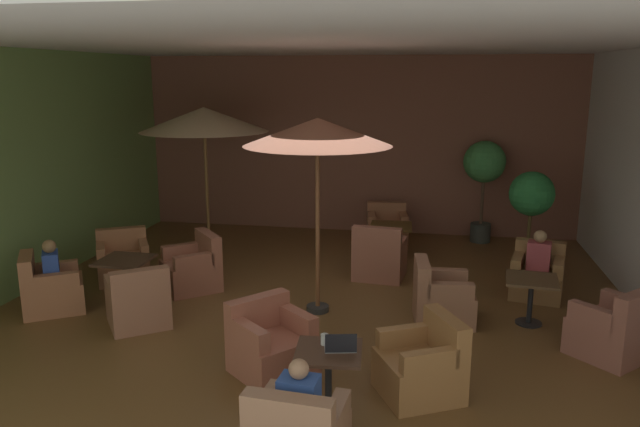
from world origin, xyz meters
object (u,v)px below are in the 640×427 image
armchair_front_right_north (441,299)px  armchair_mid_center_east (379,259)px  cafe_table_front_right (531,289)px  cafe_table_front_left (328,367)px  patio_umbrella_center_beige (318,133)px  cafe_table_rear_right (125,267)px  patron_by_window (51,263)px  patron_with_friend (299,398)px  open_laptop (341,346)px  armchair_rear_right_north (138,302)px  cafe_table_mid_center (391,233)px  patio_umbrella_tall_red (204,120)px  potted_tree_mid_left (531,199)px  armchair_front_right_south (537,276)px  potted_tree_left_corner (484,169)px  armchair_rear_right_west (50,290)px  armchair_front_left_north (271,346)px  armchair_front_left_south (422,367)px  armchair_front_right_east (615,331)px  armchair_rear_right_south (123,262)px  iced_drink_cup (325,339)px

armchair_front_right_north → armchair_mid_center_east: bearing=120.5°
cafe_table_front_right → armchair_mid_center_east: (-2.16, 1.54, -0.17)m
cafe_table_front_left → patio_umbrella_center_beige: bearing=103.1°
armchair_front_right_north → cafe_table_rear_right: (-4.58, -0.06, 0.20)m
patron_by_window → patron_with_friend: size_ratio=1.01×
armchair_front_right_north → open_laptop: bearing=-111.8°
armchair_rear_right_north → patron_with_friend: (2.78, -2.61, 0.35)m
cafe_table_mid_center → cafe_table_rear_right: size_ratio=1.05×
patio_umbrella_tall_red → potted_tree_mid_left: bearing=1.5°
armchair_front_right_south → armchair_mid_center_east: bearing=171.1°
patio_umbrella_tall_red → potted_tree_left_corner: patio_umbrella_tall_red is taller
patio_umbrella_center_beige → potted_tree_left_corner: size_ratio=1.34×
patio_umbrella_center_beige → potted_tree_mid_left: size_ratio=1.62×
cafe_table_front_left → potted_tree_left_corner: bearing=74.1°
cafe_table_front_right → armchair_rear_right_west: 6.68m
armchair_front_left_north → open_laptop: size_ratio=3.12×
cafe_table_mid_center → armchair_mid_center_east: size_ratio=0.83×
cafe_table_front_right → patron_by_window: bearing=-173.7°
armchair_mid_center_east → patio_umbrella_center_beige: patio_umbrella_center_beige is taller
armchair_front_left_south → patio_umbrella_tall_red: 6.54m
cafe_table_mid_center → potted_tree_left_corner: potted_tree_left_corner is taller
armchair_front_left_north → armchair_mid_center_east: bearing=75.5°
armchair_front_left_south → patio_umbrella_tall_red: size_ratio=0.38×
cafe_table_rear_right → cafe_table_mid_center: bearing=36.9°
cafe_table_rear_right → armchair_front_right_east: bearing=-5.7°
cafe_table_front_left → armchair_front_right_south: size_ratio=0.78×
armchair_front_right_east → cafe_table_rear_right: 6.64m
potted_tree_mid_left → patron_with_friend: (-2.70, -6.24, -0.53)m
armchair_mid_center_east → armchair_front_right_east: bearing=-38.5°
cafe_table_front_right → patron_with_friend: bearing=-123.3°
cafe_table_front_right → cafe_table_mid_center: same height
patron_with_friend → armchair_rear_right_west: bearing=146.0°
armchair_rear_right_north → open_laptop: 3.40m
armchair_front_right_east → armchair_front_right_south: armchair_front_right_east is taller
armchair_rear_right_south → armchair_front_right_south: bearing=4.0°
patron_with_friend → armchair_front_right_north: bearing=71.2°
armchair_front_right_east → armchair_mid_center_east: size_ratio=1.20×
armchair_rear_right_north → armchair_front_left_south: bearing=-16.9°
armchair_front_left_north → cafe_table_front_right: 3.65m
armchair_rear_right_west → patron_with_friend: patron_with_friend is taller
cafe_table_mid_center → patio_umbrella_tall_red: patio_umbrella_tall_red is taller
armchair_front_right_east → armchair_mid_center_east: (-3.00, 2.39, 0.00)m
armchair_front_left_south → armchair_rear_right_south: bearing=149.7°
patio_umbrella_tall_red → patron_by_window: (-1.12, -3.19, -1.78)m
potted_tree_mid_left → cafe_table_front_right: bearing=-97.1°
armchair_rear_right_north → iced_drink_cup: (2.79, -1.50, 0.37)m
armchair_front_left_north → cafe_table_front_right: (3.07, 1.96, 0.18)m
armchair_rear_right_west → potted_tree_mid_left: potted_tree_mid_left is taller
armchair_mid_center_east → iced_drink_cup: armchair_mid_center_east is taller
cafe_table_front_right → armchair_mid_center_east: 2.66m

